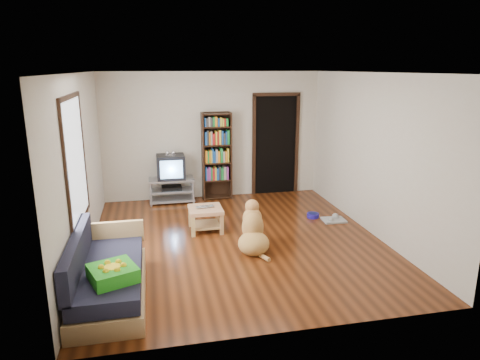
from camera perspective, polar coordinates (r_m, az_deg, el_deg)
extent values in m
plane|color=#5D2910|center=(6.89, -0.38, -8.04)|extent=(5.00, 5.00, 0.00)
plane|color=white|center=(6.35, -0.42, 14.13)|extent=(5.00, 5.00, 0.00)
plane|color=beige|center=(8.92, -3.64, 5.90)|extent=(4.50, 0.00, 4.50)
plane|color=beige|center=(4.16, 6.54, -4.56)|extent=(4.50, 0.00, 4.50)
plane|color=beige|center=(6.44, -20.41, 1.55)|extent=(0.00, 5.00, 5.00)
plane|color=beige|center=(7.28, 17.26, 3.24)|extent=(0.00, 5.00, 5.00)
cube|color=#1C9720|center=(4.97, -16.59, -11.83)|extent=(0.61, 0.61, 0.16)
imported|color=white|center=(7.15, -4.61, -3.70)|extent=(0.33, 0.24, 0.02)
cylinder|color=#1E1591|center=(7.99, 9.70, -4.66)|extent=(0.22, 0.22, 0.08)
cube|color=#ABABAB|center=(7.90, 12.39, -5.23)|extent=(0.42, 0.34, 0.03)
cube|color=white|center=(5.92, -21.10, 2.36)|extent=(0.02, 1.30, 1.60)
cube|color=black|center=(5.81, -21.80, 10.27)|extent=(0.03, 1.42, 0.06)
cube|color=black|center=(6.13, -20.34, -5.14)|extent=(0.03, 1.42, 0.06)
cube|color=black|center=(5.24, -22.17, 0.75)|extent=(0.03, 0.06, 1.70)
cube|color=black|center=(6.60, -20.16, 3.64)|extent=(0.03, 0.06, 1.70)
cube|color=black|center=(9.24, 4.74, 4.62)|extent=(0.90, 0.02, 2.10)
cube|color=black|center=(9.10, 1.86, 4.50)|extent=(0.07, 0.05, 2.14)
cube|color=black|center=(9.37, 7.59, 4.68)|extent=(0.07, 0.05, 2.14)
cube|color=black|center=(9.09, 4.91, 11.31)|extent=(1.03, 0.05, 0.07)
cube|color=#99999E|center=(8.76, -9.15, 0.09)|extent=(0.90, 0.45, 0.04)
cube|color=#99999E|center=(8.82, -9.09, -1.35)|extent=(0.86, 0.42, 0.03)
cube|color=#99999E|center=(8.87, -9.04, -2.53)|extent=(0.90, 0.45, 0.04)
cylinder|color=#99999E|center=(8.62, -11.80, -1.86)|extent=(0.04, 0.04, 0.50)
cylinder|color=#99999E|center=(8.65, -6.24, -1.56)|extent=(0.04, 0.04, 0.50)
cylinder|color=#99999E|center=(9.00, -11.82, -1.15)|extent=(0.04, 0.04, 0.50)
cylinder|color=#99999E|center=(9.04, -6.50, -0.86)|extent=(0.04, 0.04, 0.50)
cube|color=black|center=(8.80, -9.10, -1.04)|extent=(0.40, 0.30, 0.07)
cube|color=black|center=(8.70, -9.22, 1.75)|extent=(0.55, 0.48, 0.48)
cube|color=black|center=(8.89, -9.28, 2.04)|extent=(0.40, 0.14, 0.36)
cube|color=#8CBFF2|center=(8.46, -9.13, 1.39)|extent=(0.44, 0.02, 0.36)
cube|color=silver|center=(8.59, -9.27, 3.30)|extent=(0.20, 0.07, 0.02)
sphere|color=silver|center=(8.58, -9.68, 3.58)|extent=(0.09, 0.09, 0.09)
sphere|color=silver|center=(8.59, -8.88, 3.62)|extent=(0.09, 0.09, 0.09)
cube|color=black|center=(8.80, -4.96, 3.11)|extent=(0.03, 0.30, 1.80)
cube|color=black|center=(8.89, -1.31, 3.28)|extent=(0.03, 0.30, 1.80)
cube|color=black|center=(8.98, -3.27, 3.37)|extent=(0.60, 0.02, 1.80)
cube|color=black|center=(9.06, -3.05, -2.20)|extent=(0.56, 0.28, 0.02)
cube|color=black|center=(8.95, -3.08, 0.06)|extent=(0.56, 0.28, 0.03)
cube|color=black|center=(8.87, -3.11, 2.38)|extent=(0.56, 0.28, 0.02)
cube|color=black|center=(8.80, -3.15, 4.73)|extent=(0.56, 0.28, 0.02)
cube|color=black|center=(8.74, -3.18, 7.12)|extent=(0.56, 0.28, 0.02)
cube|color=black|center=(8.71, -3.21, 8.81)|extent=(0.56, 0.28, 0.02)
cube|color=tan|center=(5.49, -16.85, -13.75)|extent=(0.80, 1.80, 0.22)
cube|color=#1E1E2D|center=(5.39, -17.03, -11.68)|extent=(0.74, 1.74, 0.18)
cube|color=#1E1E2D|center=(5.32, -20.94, -9.17)|extent=(0.12, 1.74, 0.40)
cube|color=tan|center=(6.11, -16.51, -6.70)|extent=(0.80, 0.06, 0.30)
cube|color=tan|center=(7.19, -4.63, -3.95)|extent=(0.55, 0.55, 0.06)
cube|color=tan|center=(7.28, -4.59, -5.96)|extent=(0.45, 0.45, 0.03)
cube|color=tan|center=(7.01, -6.26, -6.21)|extent=(0.06, 0.06, 0.34)
cube|color=tan|center=(7.07, -2.45, -5.96)|extent=(0.06, 0.06, 0.34)
cube|color=tan|center=(7.45, -6.63, -4.94)|extent=(0.06, 0.06, 0.34)
cube|color=tan|center=(7.51, -3.05, -4.71)|extent=(0.06, 0.06, 0.34)
ellipsoid|color=tan|center=(6.41, 1.84, -8.46)|extent=(0.54, 0.57, 0.35)
ellipsoid|color=#B58B45|center=(6.51, 1.71, -6.29)|extent=(0.39, 0.42, 0.46)
ellipsoid|color=tan|center=(6.56, 1.65, -5.09)|extent=(0.33, 0.31, 0.32)
ellipsoid|color=#B98847|center=(6.55, 1.62, -3.49)|extent=(0.25, 0.26, 0.20)
ellipsoid|color=tan|center=(6.67, 1.54, -3.38)|extent=(0.11, 0.19, 0.08)
sphere|color=black|center=(6.74, 1.48, -3.16)|extent=(0.04, 0.04, 0.04)
ellipsoid|color=tan|center=(6.52, 0.96, -3.68)|extent=(0.06, 0.08, 0.14)
ellipsoid|color=tan|center=(6.53, 2.34, -3.65)|extent=(0.06, 0.08, 0.14)
cylinder|color=tan|center=(6.73, 0.95, -6.91)|extent=(0.09, 0.12, 0.37)
cylinder|color=#D5B152|center=(6.74, 2.18, -6.88)|extent=(0.09, 0.12, 0.37)
sphere|color=#C7814C|center=(6.84, 0.92, -8.05)|extent=(0.10, 0.10, 0.10)
sphere|color=tan|center=(6.85, 2.13, -8.02)|extent=(0.10, 0.10, 0.10)
cylinder|color=#D99053|center=(6.29, 3.01, -10.12)|extent=(0.18, 0.33, 0.08)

